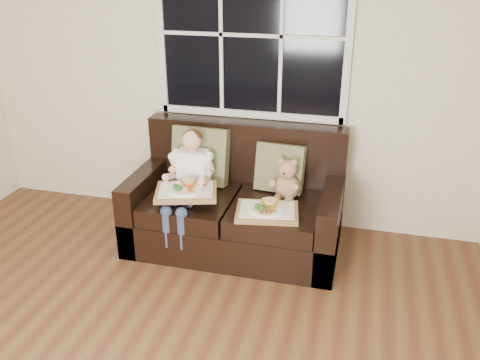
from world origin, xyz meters
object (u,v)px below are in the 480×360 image
(teddy_bear, at_px, (287,182))
(tray_right, at_px, (267,210))
(child, at_px, (189,174))
(loveseat, at_px, (237,208))
(tray_left, at_px, (186,191))

(teddy_bear, bearing_deg, tray_right, -99.03)
(child, xyz_separation_m, teddy_bear, (0.77, 0.12, -0.04))
(loveseat, bearing_deg, child, -162.39)
(child, bearing_deg, loveseat, 17.61)
(loveseat, xyz_separation_m, child, (-0.37, -0.12, 0.32))
(child, relative_size, tray_right, 1.55)
(tray_left, bearing_deg, child, 85.67)
(child, distance_m, tray_left, 0.21)
(teddy_bear, xyz_separation_m, tray_right, (-0.09, -0.31, -0.11))
(tray_left, relative_size, tray_right, 1.07)
(teddy_bear, xyz_separation_m, tray_left, (-0.73, -0.32, -0.01))
(tray_right, bearing_deg, loveseat, 126.93)
(tray_left, bearing_deg, tray_right, -15.55)
(loveseat, bearing_deg, teddy_bear, 0.78)
(loveseat, bearing_deg, tray_left, -136.03)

